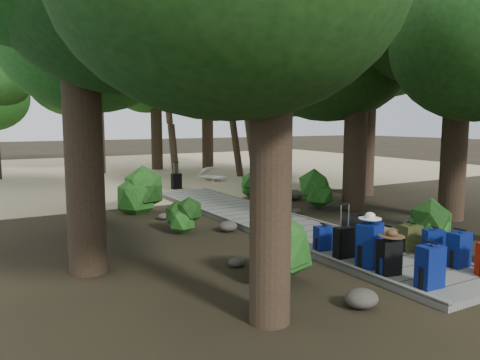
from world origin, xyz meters
TOP-DOWN VIEW (x-y plane):
  - ground at (0.00, 0.00)m, footprint 120.00×120.00m
  - sand_beach at (0.00, 16.00)m, footprint 40.00×22.00m
  - boardwalk at (0.00, 1.00)m, footprint 2.00×12.00m
  - backpack_left_a at (-0.63, -4.38)m, footprint 0.40×0.29m
  - backpack_left_b at (-0.69, -3.63)m, footprint 0.39×0.31m
  - backpack_left_c at (-0.64, -3.14)m, footprint 0.54×0.47m
  - backpack_left_d at (-0.65, -1.91)m, footprint 0.38×0.30m
  - backpack_right_b at (0.69, -3.94)m, footprint 0.39×0.28m
  - backpack_right_c at (0.77, -3.36)m, footprint 0.42×0.37m
  - backpack_right_d at (0.77, -2.83)m, footprint 0.41×0.33m
  - duffel_right_khaki at (0.78, -2.20)m, footprint 0.39×0.57m
  - duffel_right_black at (0.71, -1.62)m, footprint 0.54×0.79m
  - suitcase_on_boardwalk at (-0.68, -2.52)m, footprint 0.39×0.23m
  - lone_suitcase_on_sand at (0.28, 8.12)m, footprint 0.40×0.25m
  - hat_brown at (-0.66, -3.64)m, footprint 0.42×0.42m
  - hat_white at (-0.65, -3.13)m, footprint 0.40×0.40m
  - kayak at (-2.82, 10.41)m, footprint 1.05×3.07m
  - sun_lounger at (2.70, 9.74)m, footprint 1.14×1.83m
  - tree_right_b at (4.60, -0.94)m, footprint 5.35×5.35m
  - tree_right_c at (3.35, 1.49)m, footprint 5.61×5.61m
  - tree_right_d at (5.63, 3.41)m, footprint 5.69×5.69m
  - tree_right_e at (3.73, 7.49)m, footprint 4.93×4.93m
  - tree_right_f at (6.32, 9.38)m, footprint 5.14×5.14m
  - tree_left_a at (-3.30, -3.98)m, footprint 4.67×4.67m
  - tree_left_c at (-4.09, 3.61)m, footprint 5.09×5.09m
  - tree_back_a at (-1.01, 15.38)m, footprint 5.36×5.36m
  - tree_back_b at (2.26, 15.79)m, footprint 4.93×4.93m
  - tree_back_c at (5.05, 15.13)m, footprint 5.13×5.13m
  - palm_right_a at (3.03, 6.51)m, footprint 4.82×4.82m
  - palm_right_b at (4.56, 10.86)m, footprint 4.49×4.49m
  - palm_right_c at (2.04, 12.12)m, footprint 4.77×4.77m
  - palm_left_a at (-4.06, 6.35)m, footprint 4.94×4.94m
  - rock_left_a at (-1.89, -4.24)m, footprint 0.50×0.45m
  - rock_left_b at (-2.51, -1.68)m, footprint 0.32×0.29m
  - rock_left_c at (-1.34, 0.82)m, footprint 0.48×0.43m
  - rock_left_d at (-2.20, 2.93)m, footprint 0.32×0.29m
  - rock_right_b at (2.58, -1.37)m, footprint 0.52×0.46m
  - rock_right_c at (1.40, 1.74)m, footprint 0.30×0.27m
  - rock_right_d at (2.80, 3.76)m, footprint 0.63×0.57m
  - shrub_left_a at (-2.40, -2.74)m, footprint 1.17×1.17m
  - shrub_left_b at (-2.29, 1.25)m, footprint 0.90×0.90m
  - shrub_left_c at (-2.43, 4.30)m, footprint 1.34×1.34m
  - shrub_right_a at (1.83, -2.40)m, footprint 1.02×1.02m
  - shrub_right_b at (2.60, 2.28)m, footprint 1.29×1.29m
  - shrub_right_c at (1.90, 5.02)m, footprint 0.92×0.92m

SIDE VIEW (x-z plane):
  - ground at x=0.00m, z-range 0.00..0.00m
  - sand_beach at x=0.00m, z-range 0.00..0.02m
  - boardwalk at x=0.00m, z-range 0.00..0.12m
  - rock_right_c at x=1.40m, z-range 0.00..0.16m
  - rock_left_b at x=-2.51m, z-range 0.00..0.18m
  - rock_left_d at x=-2.20m, z-range 0.00..0.18m
  - rock_left_c at x=-1.34m, z-range 0.00..0.26m
  - rock_left_a at x=-1.89m, z-range 0.00..0.27m
  - rock_right_b at x=2.58m, z-range 0.00..0.28m
  - kayak at x=-2.82m, z-range 0.02..0.32m
  - rock_right_d at x=2.80m, z-range 0.00..0.35m
  - sun_lounger at x=2.70m, z-range 0.02..0.58m
  - duffel_right_khaki at x=0.78m, z-range 0.12..0.48m
  - lone_suitcase_on_sand at x=0.28m, z-range 0.02..0.62m
  - duffel_right_black at x=0.71m, z-range 0.12..0.59m
  - backpack_left_d at x=-0.65m, z-range 0.12..0.64m
  - shrub_left_b at x=-2.29m, z-range 0.00..0.81m
  - backpack_right_d at x=0.77m, z-range 0.12..0.69m
  - suitcase_on_boardwalk at x=-0.68m, z-range 0.12..0.70m
  - shrub_right_c at x=1.90m, z-range 0.00..0.83m
  - backpack_right_c at x=0.77m, z-range 0.12..0.71m
  - backpack_left_b at x=-0.69m, z-range 0.12..0.76m
  - shrub_right_a at x=1.83m, z-range 0.00..0.91m
  - backpack_right_b at x=0.69m, z-range 0.12..0.80m
  - backpack_left_a at x=-0.63m, z-range 0.12..0.85m
  - shrub_left_a at x=-2.40m, z-range 0.00..1.05m
  - backpack_left_c at x=-0.64m, z-range 0.12..0.97m
  - shrub_right_b at x=2.60m, z-range 0.00..1.16m
  - shrub_left_c at x=-2.43m, z-range 0.00..1.21m
  - hat_brown at x=-0.66m, z-range 0.76..0.89m
  - hat_white at x=-0.65m, z-range 0.97..1.10m
  - palm_right_c at x=2.04m, z-range 0.00..7.58m
  - tree_left_a at x=-3.30m, z-range 0.00..7.78m
  - palm_left_a at x=-4.06m, z-range 0.00..7.86m
  - palm_right_a at x=3.03m, z-range 0.00..8.21m
  - palm_right_b at x=4.56m, z-range 0.00..8.68m
  - tree_back_b at x=2.26m, z-range 0.00..8.81m
  - tree_left_c at x=-4.09m, z-range 0.00..8.86m
  - tree_right_e at x=3.73m, z-range 0.00..8.88m
  - tree_right_f at x=6.32m, z-range 0.00..9.19m
  - tree_back_c at x=5.05m, z-range 0.00..9.23m
  - tree_back_a at x=-1.01m, z-range 0.00..9.27m
  - tree_right_b at x=4.60m, z-range 0.00..9.56m
  - tree_right_c at x=3.35m, z-range 0.00..9.71m
  - tree_right_d at x=5.63m, z-range 0.00..10.43m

